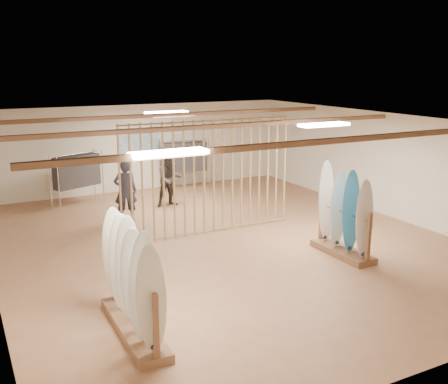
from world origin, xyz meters
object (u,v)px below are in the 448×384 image
shopper_b (169,175)px  clothing_rack_a (77,171)px  rack_right (344,227)px  rack_left (133,295)px  shopper_a (125,187)px  clothing_rack_b (184,157)px

shopper_b → clothing_rack_a: bearing=156.7°
clothing_rack_a → shopper_b: 2.68m
rack_right → shopper_b: 5.87m
rack_left → shopper_b: (3.29, 6.76, 0.30)m
rack_left → clothing_rack_a: size_ratio=1.40×
rack_left → shopper_b: shopper_b is taller
shopper_b → shopper_a: bearing=-147.7°
rack_left → shopper_b: 7.52m
rack_left → rack_right: 5.23m
rack_left → clothing_rack_b: rack_left is taller
clothing_rack_b → shopper_a: shopper_a is taller
rack_left → clothing_rack_a: (0.88, 7.94, 0.43)m
rack_right → clothing_rack_b: size_ratio=1.14×
shopper_a → clothing_rack_a: bearing=-55.1°
rack_left → shopper_a: bearing=74.9°
clothing_rack_b → shopper_a: size_ratio=0.90×
rack_right → clothing_rack_a: (-4.21, 6.76, 0.40)m
shopper_b → rack_right: bearing=-69.1°
rack_right → shopper_b: size_ratio=1.04×
rack_right → shopper_b: bearing=107.9°
rack_left → shopper_b: bearing=65.0°
clothing_rack_b → shopper_b: shopper_b is taller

